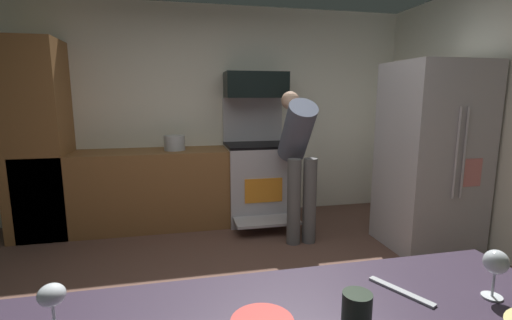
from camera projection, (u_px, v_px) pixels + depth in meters
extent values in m
cube|color=brown|center=(247.00, 317.00, 2.52)|extent=(5.20, 4.80, 0.02)
cube|color=silver|center=(212.00, 114.00, 4.54)|extent=(5.20, 0.12, 2.60)
cube|color=brown|center=(138.00, 190.00, 4.15)|extent=(2.40, 0.60, 0.90)
cube|color=brown|center=(37.00, 140.00, 3.84)|extent=(0.60, 0.60, 2.10)
cube|color=#B9B6BA|center=(257.00, 183.00, 4.43)|extent=(0.76, 0.64, 0.92)
cube|color=black|center=(258.00, 145.00, 4.35)|extent=(0.76, 0.64, 0.03)
cube|color=#B9B6BA|center=(253.00, 120.00, 4.58)|extent=(0.76, 0.06, 0.55)
cube|color=orange|center=(264.00, 190.00, 4.12)|extent=(0.44, 0.01, 0.28)
cube|color=#B9B6BA|center=(267.00, 221.00, 4.02)|extent=(0.72, 0.33, 0.03)
cube|color=black|center=(256.00, 85.00, 4.32)|extent=(0.74, 0.38, 0.30)
cube|color=#BFBBBE|center=(431.00, 157.00, 3.58)|extent=(0.84, 0.73, 1.84)
cylinder|color=#BFBBBE|center=(457.00, 154.00, 3.19)|extent=(0.02, 0.02, 0.83)
cylinder|color=#BFBBBE|center=(465.00, 153.00, 3.21)|extent=(0.02, 0.02, 0.83)
cube|color=pink|center=(472.00, 173.00, 3.27)|extent=(0.20, 0.01, 0.26)
cylinder|color=#585858|center=(294.00, 202.00, 3.68)|extent=(0.14, 0.14, 0.89)
cylinder|color=#585858|center=(310.00, 201.00, 3.72)|extent=(0.14, 0.14, 0.89)
cylinder|color=slate|center=(297.00, 131.00, 3.76)|extent=(0.30, 0.63, 0.70)
sphere|color=tan|center=(290.00, 100.00, 3.95)|extent=(0.20, 0.20, 0.20)
cylinder|color=silver|center=(492.00, 297.00, 1.11)|extent=(0.06, 0.06, 0.01)
cylinder|color=silver|center=(493.00, 285.00, 1.10)|extent=(0.01, 0.01, 0.07)
ellipsoid|color=silver|center=(496.00, 262.00, 1.09)|extent=(0.07, 0.07, 0.07)
cylinder|color=silver|center=(54.00, 319.00, 0.93)|extent=(0.01, 0.01, 0.08)
ellipsoid|color=silver|center=(52.00, 295.00, 0.91)|extent=(0.07, 0.07, 0.06)
cylinder|color=black|center=(357.00, 313.00, 0.94)|extent=(0.08, 0.08, 0.11)
cube|color=#B7BABF|center=(401.00, 291.00, 1.14)|extent=(0.12, 0.21, 0.01)
cylinder|color=#B4B8BC|center=(175.00, 143.00, 4.15)|extent=(0.24, 0.24, 0.17)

